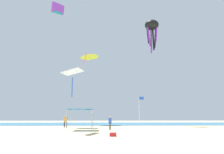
# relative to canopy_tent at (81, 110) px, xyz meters

# --- Properties ---
(ground) EXTENTS (110.00, 110.00, 0.10)m
(ground) POSITION_rel_canopy_tent_xyz_m (5.55, -5.18, -2.33)
(ground) COLOR #D1BA8C
(ocean_strip) EXTENTS (110.00, 18.33, 0.03)m
(ocean_strip) POSITION_rel_canopy_tent_xyz_m (5.55, 21.15, -2.26)
(ocean_strip) COLOR teal
(ocean_strip) RESTS_ON ground
(canopy_tent) EXTENTS (2.85, 2.89, 2.41)m
(canopy_tent) POSITION_rel_canopy_tent_xyz_m (0.00, 0.00, 0.00)
(canopy_tent) COLOR #B2B2B7
(canopy_tent) RESTS_ON ground
(person_near_tent) EXTENTS (0.45, 0.42, 1.75)m
(person_near_tent) POSITION_rel_canopy_tent_xyz_m (-2.77, 6.34, -1.25)
(person_near_tent) COLOR black
(person_near_tent) RESTS_ON ground
(person_leftmost) EXTENTS (0.39, 0.43, 1.62)m
(person_leftmost) POSITION_rel_canopy_tent_xyz_m (3.46, 1.07, -1.33)
(person_leftmost) COLOR brown
(person_leftmost) RESTS_ON ground
(banner_flag) EXTENTS (0.61, 0.06, 3.88)m
(banner_flag) POSITION_rel_canopy_tent_xyz_m (6.88, -0.19, 0.04)
(banner_flag) COLOR silver
(banner_flag) RESTS_ON ground
(cooler_box) EXTENTS (0.57, 0.37, 0.35)m
(cooler_box) POSITION_rel_canopy_tent_xyz_m (3.45, -7.70, -2.10)
(cooler_box) COLOR red
(cooler_box) RESTS_ON ground
(kite_parafoil_purple) EXTENTS (0.90, 3.92, 2.39)m
(kite_parafoil_purple) POSITION_rel_canopy_tent_xyz_m (-2.84, -1.27, 11.96)
(kite_parafoil_purple) COLOR purple
(kite_diamond_white) EXTENTS (3.28, 3.32, 4.12)m
(kite_diamond_white) POSITION_rel_canopy_tent_xyz_m (-1.98, 6.38, 5.62)
(kite_diamond_white) COLOR white
(kite_delta_yellow) EXTENTS (4.76, 4.74, 2.95)m
(kite_delta_yellow) POSITION_rel_canopy_tent_xyz_m (-0.15, 15.15, 10.71)
(kite_delta_yellow) COLOR yellow
(kite_octopus_black) EXTENTS (3.42, 3.42, 5.95)m
(kite_octopus_black) POSITION_rel_canopy_tent_xyz_m (11.35, 11.96, 15.42)
(kite_octopus_black) COLOR black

